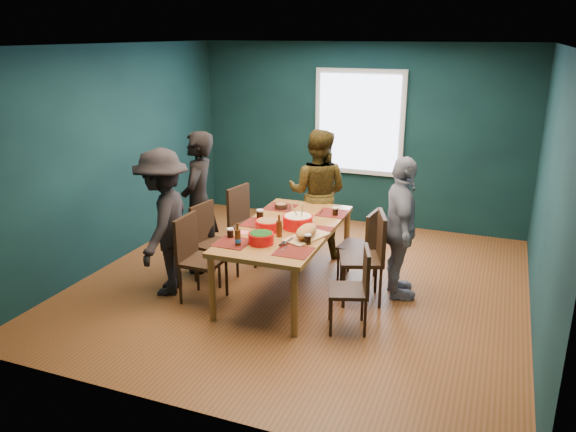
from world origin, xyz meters
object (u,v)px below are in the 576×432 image
(dining_table, at_px, (286,233))
(person_right, at_px, (401,229))
(chair_right_near, at_px, (356,283))
(bowl_herbs, at_px, (261,238))
(person_far_left, at_px, (199,203))
(chair_right_mid, at_px, (370,251))
(bowl_dumpling, at_px, (298,221))
(chair_left_mid, at_px, (209,236))
(chair_left_near, at_px, (195,252))
(chair_left_far, at_px, (245,218))
(chair_right_far, at_px, (364,241))
(person_near_left, at_px, (164,223))
(bowl_salad, at_px, (268,225))
(person_back, at_px, (318,193))
(cutting_board, at_px, (306,233))

(dining_table, xyz_separation_m, person_right, (1.20, 0.33, 0.10))
(chair_right_near, relative_size, bowl_herbs, 3.22)
(dining_table, relative_size, person_far_left, 1.18)
(chair_right_mid, xyz_separation_m, bowl_dumpling, (-0.81, -0.07, 0.26))
(chair_right_near, bearing_deg, person_far_left, 142.04)
(chair_left_mid, height_order, chair_left_near, chair_left_near)
(chair_left_far, bearing_deg, chair_right_near, -23.88)
(chair_right_far, bearing_deg, bowl_herbs, -119.02)
(chair_left_far, height_order, chair_right_mid, chair_right_mid)
(chair_right_near, height_order, person_near_left, person_near_left)
(bowl_salad, height_order, bowl_dumpling, bowl_dumpling)
(person_back, bearing_deg, chair_right_mid, 127.20)
(chair_left_far, bearing_deg, person_right, 1.22)
(chair_left_near, bearing_deg, bowl_herbs, -0.43)
(bowl_herbs, relative_size, cutting_board, 0.40)
(person_back, xyz_separation_m, bowl_dumpling, (0.17, -1.21, 0.01))
(person_right, xyz_separation_m, bowl_salad, (-1.35, -0.51, 0.04))
(dining_table, height_order, chair_right_far, chair_right_far)
(chair_right_far, height_order, cutting_board, cutting_board)
(chair_right_mid, height_order, person_right, person_right)
(dining_table, bearing_deg, person_right, 14.14)
(chair_left_near, bearing_deg, chair_left_far, 89.95)
(dining_table, xyz_separation_m, person_near_left, (-1.26, -0.50, 0.13))
(bowl_dumpling, bearing_deg, chair_right_near, -35.53)
(chair_right_mid, relative_size, person_back, 0.60)
(chair_left_near, distance_m, chair_right_near, 1.81)
(chair_left_mid, height_order, chair_right_mid, chair_right_mid)
(person_far_left, height_order, bowl_dumpling, person_far_left)
(bowl_herbs, xyz_separation_m, cutting_board, (0.38, 0.31, 0.00))
(bowl_dumpling, bearing_deg, person_right, 15.92)
(person_near_left, distance_m, cutting_board, 1.60)
(person_right, xyz_separation_m, bowl_herbs, (-1.26, -0.90, 0.04))
(chair_left_mid, bearing_deg, person_back, 62.83)
(bowl_herbs, bearing_deg, chair_right_near, -0.12)
(bowl_herbs, bearing_deg, person_far_left, 146.72)
(person_far_left, bearing_deg, chair_left_near, 13.22)
(person_right, distance_m, bowl_herbs, 1.55)
(chair_left_mid, relative_size, cutting_board, 1.39)
(person_far_left, height_order, bowl_salad, person_far_left)
(chair_left_far, distance_m, bowl_herbs, 1.50)
(chair_left_near, height_order, person_back, person_back)
(chair_left_near, xyz_separation_m, person_near_left, (-0.41, 0.05, 0.27))
(chair_left_mid, xyz_separation_m, person_back, (0.92, 1.25, 0.30))
(chair_right_mid, distance_m, bowl_dumpling, 0.85)
(chair_left_far, xyz_separation_m, chair_right_far, (1.59, -0.10, -0.06))
(bowl_salad, bearing_deg, chair_left_near, -151.75)
(person_near_left, height_order, cutting_board, person_near_left)
(dining_table, relative_size, person_back, 1.23)
(chair_right_far, height_order, bowl_dumpling, bowl_dumpling)
(dining_table, xyz_separation_m, bowl_herbs, (-0.06, -0.57, 0.13))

